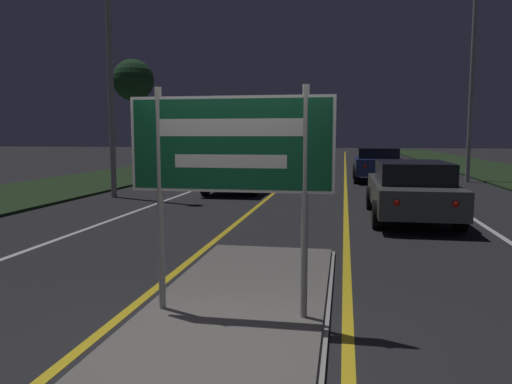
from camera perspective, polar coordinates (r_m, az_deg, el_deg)
name	(u,v)px	position (r m, az deg, el deg)	size (l,w,h in m)	color
ground_plane	(213,352)	(4.79, -4.99, -17.77)	(160.00, 160.00, 0.00)	#232326
median_island	(231,318)	(5.46, -2.83, -14.14)	(2.06, 6.48, 0.10)	#999993
verge_left	(135,173)	(26.52, -13.67, 2.08)	(5.00, 100.00, 0.08)	#1E3319
centre_line_yellow_left	(303,170)	(29.37, 5.40, 2.57)	(0.12, 70.00, 0.01)	gold
centre_line_yellow_right	(345,170)	(29.28, 10.16, 2.49)	(0.12, 70.00, 0.01)	gold
lane_line_white_left	(253,169)	(29.76, -0.34, 2.65)	(0.12, 70.00, 0.01)	silver
lane_line_white_right	(399,171)	(29.44, 15.98, 2.36)	(0.12, 70.00, 0.01)	silver
edge_line_white_left	(205,168)	(30.45, -5.90, 2.70)	(0.10, 70.00, 0.01)	silver
edge_line_white_right	(454,171)	(29.90, 21.71, 2.21)	(0.10, 70.00, 0.01)	silver
highway_sign	(230,154)	(5.12, -2.95, 4.31)	(2.13, 0.07, 2.36)	#9E9E99
streetlight_left_near	(108,12)	(17.02, -16.53, 19.13)	(0.47, 0.47, 9.50)	#9E9E99
streetlight_right_near	(476,2)	(23.68, 23.80, 19.25)	(0.62, 0.62, 10.85)	#9E9E99
car_receding_0	(411,189)	(12.27, 17.25, 0.36)	(1.88, 4.74, 1.37)	#4C514C
car_receding_1	(377,163)	(22.17, 13.67, 3.19)	(2.00, 4.06, 1.46)	navy
car_approaching_0	(239,170)	(17.77, -2.01, 2.49)	(1.85, 4.52, 1.40)	#B7B7BC
car_approaching_1	(213,158)	(27.68, -4.97, 3.91)	(1.87, 4.07, 1.44)	black
car_approaching_2	(246,153)	(35.57, -1.11, 4.43)	(1.91, 4.14, 1.36)	silver
roadside_palm_left	(133,82)	(24.77, -13.85, 12.13)	(1.94, 1.94, 5.47)	#4C3823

